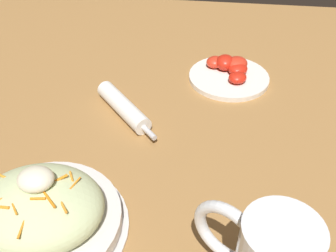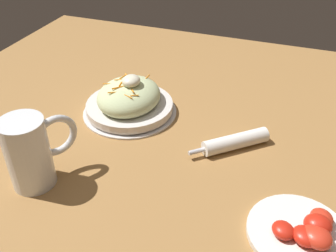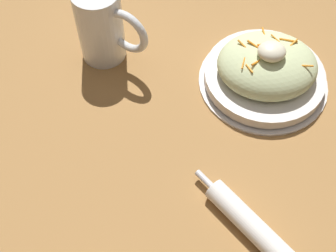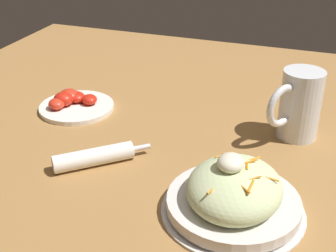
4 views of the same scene
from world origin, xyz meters
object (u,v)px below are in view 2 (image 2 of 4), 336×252
(beer_mug, at_px, (31,155))
(tomato_plate, at_px, (304,232))
(salad_plate, at_px, (129,101))
(napkin_roll, at_px, (235,142))

(beer_mug, relative_size, tomato_plate, 0.84)
(salad_plate, distance_m, tomato_plate, 0.50)
(salad_plate, height_order, beer_mug, beer_mug)
(salad_plate, bearing_deg, beer_mug, -12.98)
(beer_mug, height_order, napkin_roll, beer_mug)
(napkin_roll, height_order, tomato_plate, tomato_plate)
(salad_plate, distance_m, beer_mug, 0.30)
(salad_plate, bearing_deg, napkin_roll, 79.38)
(salad_plate, bearing_deg, tomato_plate, 59.95)
(napkin_roll, relative_size, tomato_plate, 0.90)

